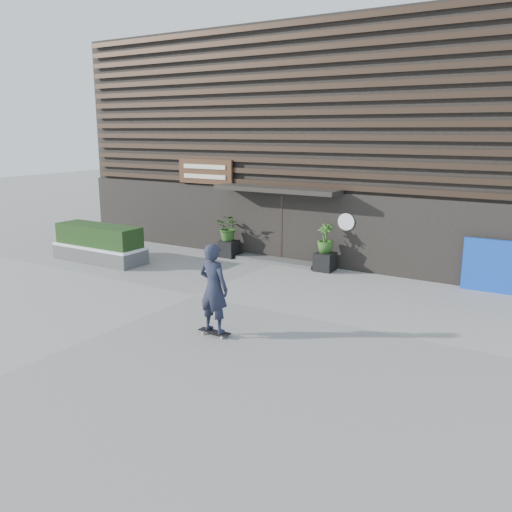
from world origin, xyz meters
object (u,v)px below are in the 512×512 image
Objects in this scene: planter_pot_left at (229,249)px; planter_pot_right at (325,262)px; raised_bed at (100,254)px; blue_tarp at (493,266)px; skateboarder at (214,288)px.

planter_pot_right is (3.80, 0.00, 0.00)m from planter_pot_left.
blue_tarp is (12.31, 3.22, 0.51)m from raised_bed.
planter_pot_left is at bearing 180.00° from planter_pot_right.
planter_pot_right is at bearing 0.00° from planter_pot_left.
blue_tarp is (8.82, 0.30, 0.46)m from planter_pot_left.
skateboarder is at bearing -87.28° from planter_pot_right.
planter_pot_left reaches higher than raised_bed.
planter_pot_left is 8.83m from blue_tarp.
blue_tarp is at bearing 1.95° from planter_pot_left.
skateboarder reaches higher than blue_tarp.
planter_pot_left is 4.55m from raised_bed.
planter_pot_right is at bearing 92.72° from skateboarder.
raised_bed is (-3.49, -2.92, -0.05)m from planter_pot_left.
skateboarder is (7.60, -3.63, 0.85)m from raised_bed.
raised_bed is at bearing 154.45° from skateboarder.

